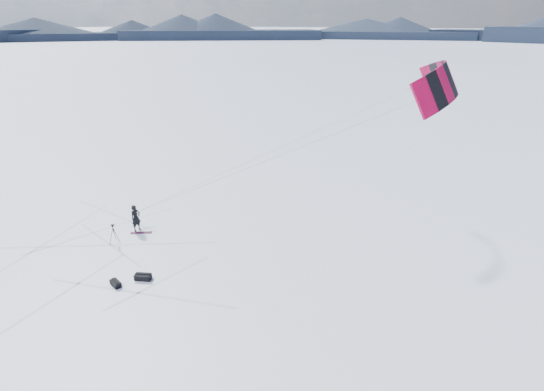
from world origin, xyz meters
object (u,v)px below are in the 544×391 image
Objects in this scene: tripod at (114,231)px; gear_bag_b at (116,283)px; snowkiter at (138,230)px; gear_bag_a at (143,277)px; snowboard at (141,233)px.

tripod is 4.69m from gear_bag_b.
gear_bag_b is at bearing -134.25° from snowkiter.
tripod is 1.63× the size of gear_bag_b.
gear_bag_a is (4.44, -1.76, -0.65)m from tripod.
gear_bag_a is at bearing -121.01° from snowkiter.
snowboard is (0.47, -0.13, 0.02)m from snowkiter.
snowkiter reaches higher than snowboard.
gear_bag_b is (3.65, -2.87, -0.67)m from tripod.
tripod reaches higher than gear_bag_b.
gear_bag_a is 1.21× the size of gear_bag_b.
tripod is at bearing -171.28° from snowkiter.
gear_bag_a is (4.48, -3.55, 0.17)m from snowkiter.
snowboard is at bearing 139.02° from gear_bag_b.
snowboard is 5.27m from gear_bag_a.
snowboard is at bearing 114.50° from gear_bag_a.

